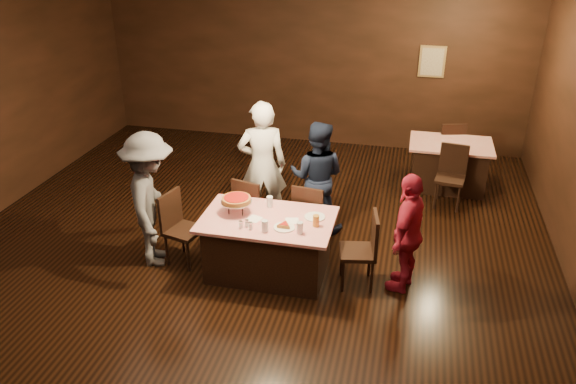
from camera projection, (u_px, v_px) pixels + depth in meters
The scene contains 23 objects.
room at pixel (223, 116), 5.92m from camera, with size 10.00×10.04×3.02m.
main_table at pixel (268, 246), 6.91m from camera, with size 1.60×1.00×0.77m, color #B20B11.
back_table at pixel (448, 165), 9.14m from camera, with size 1.30×0.90×0.77m, color #AC1B0B.
chair_far_left at pixel (254, 208), 7.60m from camera, with size 0.42×0.42×0.95m, color black.
chair_far_right at pixel (312, 214), 7.44m from camera, with size 0.42×0.42×0.95m, color black.
chair_end_left at pixel (184, 229), 7.09m from camera, with size 0.42×0.42×0.95m, color black.
chair_end_right at pixel (358, 250), 6.65m from camera, with size 0.42×0.42×0.95m, color black.
chair_back_near at pixel (450, 178), 8.49m from camera, with size 0.42×0.42×0.95m, color black.
chair_back_far at pixel (448, 147), 9.63m from camera, with size 0.42×0.42×0.95m, color black.
diner_white_jacket at pixel (262, 166), 7.77m from camera, with size 0.68×0.44×1.85m, color silver.
diner_navy_hoodie at pixel (317, 177), 7.74m from camera, with size 0.78×0.61×1.60m, color black.
diner_grey_knit at pixel (151, 200), 6.93m from camera, with size 1.13×0.65×1.75m, color #4D4C51.
diner_red_shirt at pixel (408, 233), 6.48m from camera, with size 0.87×0.36×1.49m, color #AC1B35.
pizza_stand at pixel (236, 200), 6.78m from camera, with size 0.38×0.38×0.22m.
plate_with_slice at pixel (284, 226), 6.52m from camera, with size 0.25×0.25×0.06m.
plate_empty at pixel (315, 217), 6.75m from camera, with size 0.25×0.25×0.01m, color white.
glass_front_left at pixel (265, 226), 6.43m from camera, with size 0.08×0.08×0.14m, color silver.
glass_front_right at pixel (300, 228), 6.40m from camera, with size 0.08×0.08×0.14m, color silver.
glass_amber at pixel (316, 221), 6.54m from camera, with size 0.08×0.08×0.14m, color #BF7F26.
glass_back at pixel (270, 202), 6.98m from camera, with size 0.08×0.08×0.14m, color silver.
condiments at pixel (246, 224), 6.51m from camera, with size 0.17×0.10×0.09m.
napkin_center at pixel (292, 221), 6.68m from camera, with size 0.16×0.16×0.01m, color white.
napkin_left at pixel (254, 219), 6.72m from camera, with size 0.16×0.16×0.01m, color white.
Camera 1 is at (1.95, -5.35, 4.04)m, focal length 35.00 mm.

